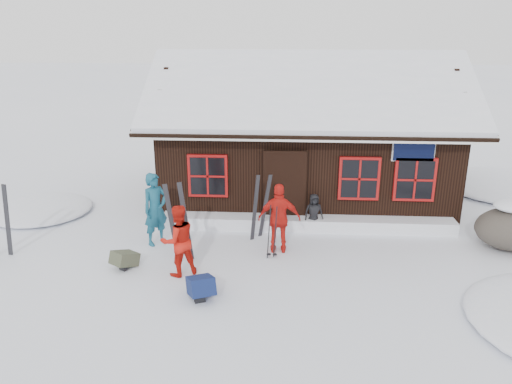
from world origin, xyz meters
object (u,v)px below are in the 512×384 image
skier_crouched (314,213)px  skier_teal (155,209)px  backpack_blue (201,290)px  ski_pair_left (1,221)px  backpack_olive (125,261)px  skier_orange_left (178,241)px  ski_poles (272,233)px  skier_orange_right (279,219)px

skier_crouched → skier_teal: bearing=-176.4°
skier_teal → backpack_blue: (1.49, -2.46, -0.72)m
ski_pair_left → backpack_olive: size_ratio=3.41×
skier_orange_left → ski_pair_left: size_ratio=0.87×
backpack_blue → skier_teal: bearing=98.5°
skier_teal → skier_orange_left: size_ratio=1.14×
ski_poles → backpack_blue: size_ratio=2.08×
backpack_blue → backpack_olive: 2.21m
ski_pair_left → backpack_blue: size_ratio=2.88×
skier_orange_left → skier_orange_right: skier_orange_right is taller
skier_crouched → ski_pair_left: (-7.16, -1.92, 0.36)m
skier_orange_right → ski_pair_left: (-6.30, -0.61, 0.02)m
skier_teal → ski_poles: bearing=-60.4°
skier_teal → skier_orange_left: 1.76m
skier_orange_right → backpack_blue: skier_orange_right is taller
skier_crouched → ski_poles: size_ratio=0.76×
skier_teal → backpack_blue: bearing=-107.0°
ski_poles → skier_orange_left: bearing=-154.7°
ski_pair_left → skier_teal: bearing=17.9°
skier_orange_left → backpack_blue: 1.27m
skier_teal → ski_pair_left: size_ratio=0.99×
skier_crouched → ski_pair_left: ski_pair_left is taller
skier_crouched → ski_poles: ski_poles is taller
backpack_blue → backpack_olive: backpack_blue is taller
skier_orange_left → ski_poles: (1.94, 0.92, -0.17)m
backpack_blue → skier_orange_right: bearing=33.2°
backpack_olive → ski_poles: bearing=44.6°
skier_orange_left → ski_pair_left: bearing=-40.4°
backpack_blue → backpack_olive: size_ratio=1.19×
ski_poles → skier_crouched: bearing=58.2°
skier_crouched → ski_poles: bearing=-133.3°
skier_teal → skier_crouched: bearing=-33.0°
skier_orange_left → backpack_blue: skier_orange_left is taller
skier_orange_left → backpack_blue: (0.62, -0.93, -0.61)m
backpack_blue → ski_pair_left: bearing=139.2°
skier_orange_right → backpack_olive: skier_orange_right is taller
skier_orange_right → ski_pair_left: bearing=4.5°
skier_orange_right → backpack_olive: size_ratio=3.14×
skier_orange_right → ski_pair_left: size_ratio=0.92×
skier_crouched → backpack_olive: size_ratio=1.88×
skier_orange_right → skier_crouched: (0.86, 1.31, -0.33)m
ski_pair_left → backpack_olive: ski_pair_left is taller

